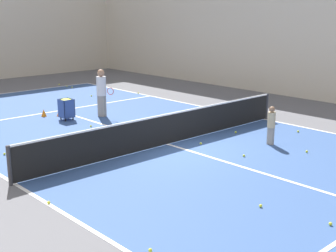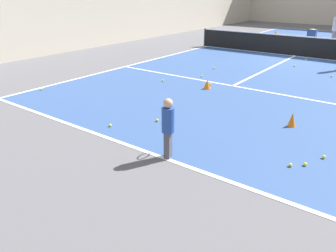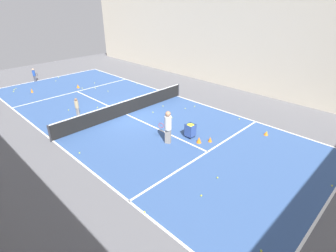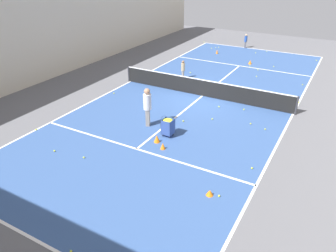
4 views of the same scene
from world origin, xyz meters
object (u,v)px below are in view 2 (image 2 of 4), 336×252
object	(u,v)px
training_cone_1	(310,38)
coach_at_net	(336,27)
tennis_net	(296,46)
player_near_baseline	(168,124)
ball_cart	(312,33)
training_cone_0	(276,32)

from	to	relation	value
training_cone_1	coach_at_net	bearing A→B (deg)	-42.07
coach_at_net	training_cone_1	bearing A→B (deg)	-157.26
tennis_net	coach_at_net	distance (m)	4.69
player_near_baseline	coach_at_net	distance (m)	16.62
coach_at_net	training_cone_1	xyz separation A→B (m)	(-1.69, 1.52, -0.91)
coach_at_net	ball_cart	world-z (taller)	coach_at_net
player_near_baseline	training_cone_0	size ratio (longest dim) A/B	4.80
training_cone_0	training_cone_1	distance (m)	3.36
coach_at_net	ball_cart	xyz separation A→B (m)	(-1.32, 0.43, -0.49)
coach_at_net	tennis_net	bearing A→B (deg)	-34.51
training_cone_0	training_cone_1	size ratio (longest dim) A/B	0.89
tennis_net	training_cone_1	world-z (taller)	tennis_net
player_near_baseline	training_cone_1	distance (m)	18.27
coach_at_net	training_cone_1	distance (m)	2.45
ball_cart	training_cone_1	world-z (taller)	ball_cart
tennis_net	coach_at_net	xyz separation A→B (m)	(0.75, 4.59, 0.55)
ball_cart	tennis_net	bearing A→B (deg)	-83.58
coach_at_net	training_cone_1	world-z (taller)	coach_at_net
tennis_net	coach_at_net	size ratio (longest dim) A/B	5.59
coach_at_net	training_cone_1	size ratio (longest dim) A/B	6.61
coach_at_net	ball_cart	size ratio (longest dim) A/B	2.25
tennis_net	training_cone_1	size ratio (longest dim) A/B	36.90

